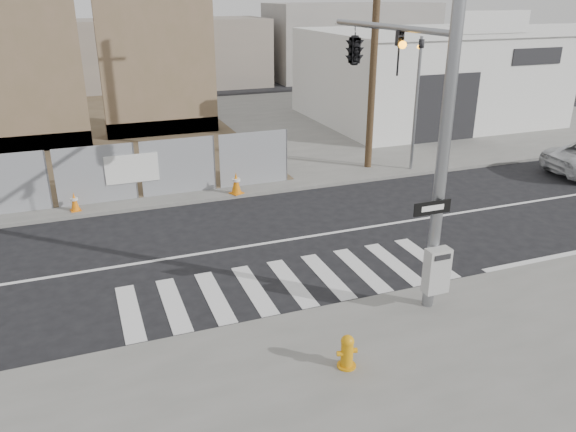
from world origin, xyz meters
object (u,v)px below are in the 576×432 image
object	(u,v)px
auto_shop	(425,75)
fire_hydrant	(347,351)
traffic_cone_c	(75,202)
signal_pole	(380,84)
traffic_cone_d	(236,183)

from	to	relation	value
auto_shop	fire_hydrant	world-z (taller)	auto_shop
traffic_cone_c	auto_shop	bearing A→B (deg)	24.08
fire_hydrant	traffic_cone_c	size ratio (longest dim) A/B	1.11
signal_pole	fire_hydrant	distance (m)	6.62
fire_hydrant	traffic_cone_c	bearing A→B (deg)	128.72
fire_hydrant	traffic_cone_c	xyz separation A→B (m)	(-4.69, 10.70, -0.04)
traffic_cone_c	traffic_cone_d	bearing A→B (deg)	-2.75
fire_hydrant	traffic_cone_d	bearing A→B (deg)	100.83
signal_pole	auto_shop	size ratio (longest dim) A/B	0.58
signal_pole	traffic_cone_c	size ratio (longest dim) A/B	11.10
signal_pole	traffic_cone_d	world-z (taller)	signal_pole
fire_hydrant	traffic_cone_d	distance (m)	10.47
signal_pole	traffic_cone_c	bearing A→B (deg)	138.88
auto_shop	traffic_cone_c	distance (m)	20.90
signal_pole	traffic_cone_d	distance (m)	7.85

